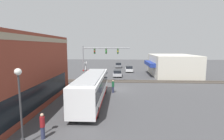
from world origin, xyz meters
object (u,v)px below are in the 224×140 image
streetlamp (20,101)px  city_bus (92,87)px  crossing_signal (86,71)px  pedestrian_by_lamp (42,126)px  parked_car_grey (118,65)px  parked_car_white (129,69)px  parked_car_silver (118,73)px  pedestrian_near_bus (113,86)px

streetlamp → city_bus: bearing=-18.9°
crossing_signal → pedestrian_by_lamp: bearing=-178.3°
pedestrian_by_lamp → parked_car_grey: bearing=-6.5°
crossing_signal → parked_car_white: 16.99m
city_bus → parked_car_silver: 18.31m
streetlamp → pedestrian_near_bus: (13.43, -5.29, -2.12)m
city_bus → streetlamp: streetlamp is taller
parked_car_grey → pedestrian_near_bus: bearing=179.2°
parked_car_grey → pedestrian_near_bus: 29.46m
pedestrian_by_lamp → crossing_signal: bearing=1.7°
parked_car_grey → pedestrian_near_bus: (-29.45, 0.39, 0.22)m
parked_car_silver → parked_car_grey: (15.80, 0.00, 0.06)m
crossing_signal → city_bus: bearing=-165.1°
parked_car_silver → parked_car_white: 7.52m
crossing_signal → streetlamp: (-19.24, 0.36, 0.75)m
parked_car_white → pedestrian_near_bus: size_ratio=2.58×
pedestrian_by_lamp → streetlamp: bearing=134.8°
streetlamp → pedestrian_by_lamp: (0.91, -0.92, -2.08)m
streetlamp → parked_car_grey: (42.89, -5.68, -2.33)m
crossing_signal → pedestrian_near_bus: bearing=-139.6°
city_bus → parked_car_silver: bearing=-8.2°
pedestrian_near_bus → city_bus: bearing=153.5°
parked_car_silver → parked_car_grey: bearing=0.0°
parked_car_grey → streetlamp: bearing=172.5°
parked_car_silver → pedestrian_by_lamp: bearing=169.7°
pedestrian_by_lamp → city_bus: bearing=-15.0°
parked_car_grey → parked_car_silver: bearing=-180.0°
streetlamp → parked_car_silver: streetlamp is taller
city_bus → parked_car_silver: (18.09, -2.60, -1.15)m
parked_car_grey → pedestrian_by_lamp: 42.24m
parked_car_silver → city_bus: bearing=171.8°
parked_car_silver → parked_car_white: size_ratio=0.99×
pedestrian_near_bus → streetlamp: bearing=158.5°
crossing_signal → parked_car_white: size_ratio=0.81×
streetlamp → parked_car_grey: bearing=-7.5°
city_bus → parked_car_white: bearing=-12.2°
crossing_signal → streetlamp: streetlamp is taller
parked_car_white → pedestrian_near_bus: 20.88m
streetlamp → parked_car_silver: size_ratio=1.10×
crossing_signal → pedestrian_by_lamp: 18.38m
parked_car_silver → parked_car_grey: 15.80m
parked_car_white → parked_car_grey: bearing=17.6°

